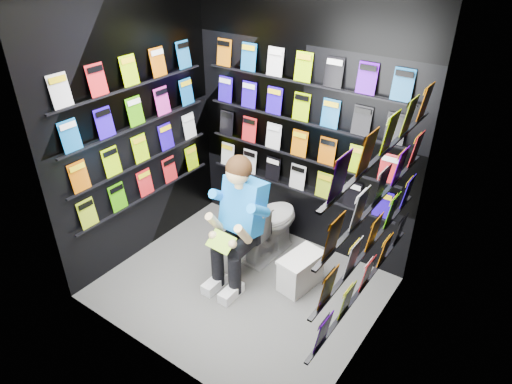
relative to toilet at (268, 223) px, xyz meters
The scene contains 13 objects.
floor 0.70m from the toilet, 80.70° to the right, with size 2.40×2.40×0.00m, color #575754.
wall_back 1.03m from the toilet, 77.13° to the left, with size 2.40×0.04×2.60m, color black.
wall_front 1.84m from the toilet, 86.55° to the right, with size 2.40×0.04×2.60m, color black.
wall_left 1.56m from the toilet, 152.19° to the right, with size 0.04×2.00×2.60m, color black.
wall_right 1.70m from the toilet, 24.22° to the right, with size 0.04×2.00×2.60m, color black.
comics_back 1.02m from the toilet, 76.17° to the left, with size 2.10×0.06×1.37m, color red, non-canonical shape.
comics_left 1.54m from the toilet, 151.54° to the right, with size 0.06×1.70×1.37m, color red, non-canonical shape.
comics_right 1.68m from the toilet, 24.72° to the right, with size 0.06×1.70×1.37m, color red, non-canonical shape.
toilet is the anchor object (origin of this frame).
longbox 0.62m from the toilet, 24.28° to the right, with size 0.23×0.42×0.31m, color white.
longbox_lid 0.58m from the toilet, 24.28° to the right, with size 0.25×0.44×0.03m, color white.
reader 0.55m from the toilet, 90.00° to the right, with size 0.52×0.75×1.39m, color blue, non-canonical shape.
held_comic 0.76m from the toilet, 90.00° to the right, with size 0.25×0.01×0.17m, color green.
Camera 1 is at (1.99, -2.56, 2.95)m, focal length 32.00 mm.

